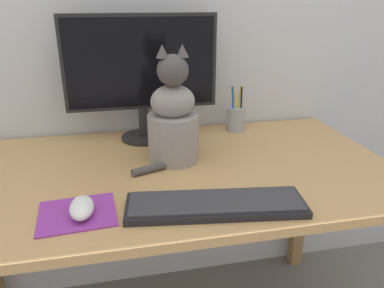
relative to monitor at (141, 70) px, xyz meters
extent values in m
cube|color=tan|center=(0.03, -0.28, -0.27)|extent=(1.42, 0.75, 0.02)
cube|color=olive|center=(0.70, 0.06, -0.63)|extent=(0.05, 0.05, 0.70)
cylinder|color=black|center=(0.00, 0.00, -0.25)|extent=(0.17, 0.17, 0.01)
cylinder|color=black|center=(0.00, 0.00, -0.19)|extent=(0.04, 0.04, 0.11)
cube|color=black|center=(0.00, 0.00, 0.03)|extent=(0.53, 0.02, 0.33)
cube|color=black|center=(0.00, -0.01, 0.03)|extent=(0.51, 0.00, 0.30)
cube|color=black|center=(0.13, -0.53, -0.24)|extent=(0.46, 0.19, 0.02)
cube|color=#333338|center=(0.13, -0.53, -0.23)|extent=(0.44, 0.17, 0.01)
cube|color=purple|center=(-0.21, -0.49, -0.25)|extent=(0.19, 0.17, 0.00)
ellipsoid|color=white|center=(-0.20, -0.50, -0.23)|extent=(0.06, 0.10, 0.04)
cylinder|color=gray|center=(0.07, -0.21, -0.18)|extent=(0.16, 0.16, 0.15)
ellipsoid|color=gray|center=(0.07, -0.21, -0.06)|extent=(0.14, 0.12, 0.10)
sphere|color=#474242|center=(0.07, -0.23, 0.04)|extent=(0.10, 0.10, 0.09)
cone|color=#474242|center=(0.04, -0.23, 0.09)|extent=(0.04, 0.04, 0.04)
cone|color=#474242|center=(0.10, -0.23, 0.09)|extent=(0.04, 0.04, 0.04)
cylinder|color=#474242|center=(0.03, -0.28, -0.24)|extent=(0.20, 0.09, 0.02)
cylinder|color=#99999E|center=(0.36, 0.02, -0.21)|extent=(0.07, 0.07, 0.09)
cylinder|color=black|center=(0.37, 0.01, -0.15)|extent=(0.02, 0.02, 0.14)
cylinder|color=yellow|center=(0.37, 0.02, -0.15)|extent=(0.02, 0.02, 0.14)
cylinder|color=#1E47B2|center=(0.34, 0.01, -0.15)|extent=(0.01, 0.02, 0.14)
cylinder|color=yellow|center=(0.35, 0.01, -0.15)|extent=(0.02, 0.02, 0.14)
camera|label=1|loc=(-0.10, -1.31, 0.24)|focal=35.00mm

